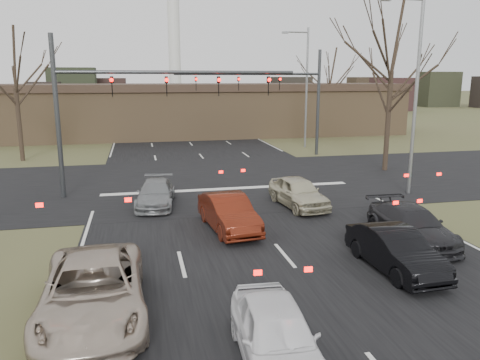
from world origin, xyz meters
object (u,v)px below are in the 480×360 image
(car_silver_suv, at_px, (93,290))
(car_black_hatch, at_px, (395,250))
(mast_arm_near, at_px, (125,95))
(car_red_ahead, at_px, (229,213))
(car_grey_ahead, at_px, (156,193))
(car_charcoal_sedan, at_px, (412,225))
(car_silver_ahead, at_px, (298,192))
(streetlight_right_near, at_px, (414,85))
(streetlight_right_far, at_px, (305,82))
(mast_arm_far, at_px, (283,90))
(car_white_sedan, at_px, (276,335))
(building, at_px, (202,109))

(car_silver_suv, distance_m, car_black_hatch, 9.03)
(mast_arm_near, relative_size, car_red_ahead, 2.84)
(car_grey_ahead, bearing_deg, car_charcoal_sedan, -31.28)
(car_charcoal_sedan, height_order, car_silver_ahead, car_silver_ahead)
(streetlight_right_near, height_order, streetlight_right_far, same)
(mast_arm_far, xyz_separation_m, car_white_sedan, (-8.24, -25.83, -4.34))
(mast_arm_far, distance_m, streetlight_right_near, 13.28)
(mast_arm_far, distance_m, car_black_hatch, 22.53)
(mast_arm_near, height_order, car_red_ahead, mast_arm_near)
(car_red_ahead, bearing_deg, building, 77.37)
(mast_arm_near, bearing_deg, car_red_ahead, -60.21)
(car_charcoal_sedan, bearing_deg, car_white_sedan, -136.86)
(streetlight_right_near, bearing_deg, car_black_hatch, -123.27)
(building, distance_m, car_black_hatch, 36.94)
(building, xyz_separation_m, streetlight_right_far, (7.32, -11.00, 2.92))
(car_grey_ahead, bearing_deg, car_white_sedan, -74.46)
(mast_arm_far, xyz_separation_m, car_black_hatch, (-3.18, -21.87, -4.35))
(car_silver_suv, distance_m, car_charcoal_sedan, 11.40)
(streetlight_right_far, distance_m, car_silver_ahead, 20.02)
(mast_arm_far, relative_size, car_grey_ahead, 2.71)
(car_grey_ahead, bearing_deg, mast_arm_far, 58.20)
(building, distance_m, car_charcoal_sedan, 34.87)
(car_black_hatch, height_order, car_grey_ahead, car_black_hatch)
(mast_arm_near, height_order, streetlight_right_near, streetlight_right_near)
(mast_arm_near, xyz_separation_m, car_grey_ahead, (1.23, -2.57, -4.48))
(building, xyz_separation_m, mast_arm_far, (4.18, -15.00, 2.35))
(streetlight_right_near, relative_size, car_charcoal_sedan, 2.20)
(streetlight_right_near, bearing_deg, building, 103.69)
(mast_arm_far, relative_size, car_black_hatch, 2.75)
(streetlight_right_near, bearing_deg, mast_arm_near, 167.95)
(streetlight_right_near, height_order, car_grey_ahead, streetlight_right_near)
(mast_arm_far, height_order, car_red_ahead, mast_arm_far)
(car_white_sedan, bearing_deg, car_silver_suv, 147.44)
(car_white_sedan, relative_size, car_charcoal_sedan, 0.88)
(streetlight_right_near, distance_m, car_silver_ahead, 8.07)
(building, distance_m, mast_arm_near, 26.14)
(car_white_sedan, bearing_deg, streetlight_right_near, 53.02)
(car_white_sedan, height_order, car_grey_ahead, car_white_sedan)
(streetlight_right_far, relative_size, car_white_sedan, 2.52)
(mast_arm_far, height_order, car_grey_ahead, mast_arm_far)
(streetlight_right_near, distance_m, car_silver_suv, 18.49)
(car_grey_ahead, relative_size, car_red_ahead, 0.96)
(mast_arm_near, height_order, mast_arm_far, same)
(mast_arm_near, distance_m, car_white_sedan, 16.73)
(building, xyz_separation_m, car_black_hatch, (1.00, -36.87, -2.00))
(streetlight_right_near, distance_m, car_white_sedan, 17.52)
(building, xyz_separation_m, car_white_sedan, (-4.06, -40.83, -1.99))
(streetlight_right_far, height_order, car_red_ahead, streetlight_right_far)
(mast_arm_near, height_order, streetlight_right_far, streetlight_right_far)
(car_white_sedan, height_order, car_black_hatch, car_white_sedan)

